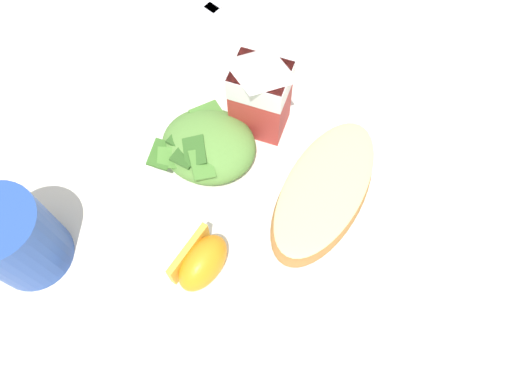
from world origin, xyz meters
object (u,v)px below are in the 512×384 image
Objects in this scene: cheesy_pizza_bread at (324,192)px; metal_fork at (240,27)px; orange_wedge_front at (201,262)px; green_salad_pile at (208,146)px; paper_napkin at (457,206)px; drinking_blue_cup at (16,239)px; white_plate at (256,199)px; milk_carton at (260,91)px.

cheesy_pizza_bread is 1.00× the size of metal_fork.
cheesy_pizza_bread is at bearing 50.52° from orange_wedge_front.
green_salad_pile is (-0.13, 0.01, 0.00)m from cheesy_pizza_bread.
drinking_blue_cup is at bearing -153.85° from paper_napkin.
drinking_blue_cup is (-0.26, -0.15, 0.01)m from cheesy_pizza_bread.
green_salad_pile reaches higher than paper_napkin.
metal_fork is 0.37m from drinking_blue_cup.
paper_napkin is (0.20, 0.07, -0.01)m from white_plate.
green_salad_pile is 0.13m from orange_wedge_front.
milk_carton is (-0.03, 0.09, 0.07)m from white_plate.
white_plate is 0.24m from metal_fork.
cheesy_pizza_bread is 0.12m from milk_carton.
cheesy_pizza_bread is (0.07, 0.02, 0.03)m from white_plate.
white_plate is at bearing 75.54° from orange_wedge_front.
paper_napkin is at bearing -5.14° from milk_carton.
milk_carton reaches higher than paper_napkin.
milk_carton reaches higher than orange_wedge_front.
white_plate is 0.11m from milk_carton.
milk_carton is (-0.09, 0.07, 0.04)m from cheesy_pizza_bread.
milk_carton is at bearing 174.86° from paper_napkin.
green_salad_pile is (-0.06, 0.03, 0.03)m from white_plate.
white_plate is at bearing -73.55° from milk_carton.
white_plate is 2.55× the size of paper_napkin.
orange_wedge_front reaches higher than paper_napkin.
drinking_blue_cup is (-0.17, -0.22, -0.03)m from milk_carton.
milk_carton is at bearing 52.25° from drinking_blue_cup.
milk_carton reaches higher than metal_fork.
white_plate is 2.67× the size of green_salad_pile.
milk_carton is 1.64× the size of orange_wedge_front.
cheesy_pizza_bread is 0.26m from metal_fork.
milk_carton is 1.00× the size of paper_napkin.
metal_fork is (-0.08, 0.31, -0.03)m from orange_wedge_front.
drinking_blue_cup is at bearing -166.83° from orange_wedge_front.
green_salad_pile is at bearing 155.24° from white_plate.
milk_carton is 0.24m from paper_napkin.
orange_wedge_front is (0.04, -0.12, -0.00)m from green_salad_pile.
green_salad_pile is 0.27m from paper_napkin.
milk_carton is 0.17m from metal_fork.
milk_carton is (0.04, 0.06, 0.04)m from green_salad_pile.
orange_wedge_front is 0.32m from metal_fork.
paper_napkin is at bearing 26.15° from drinking_blue_cup.
green_salad_pile is at bearing 108.79° from orange_wedge_front.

